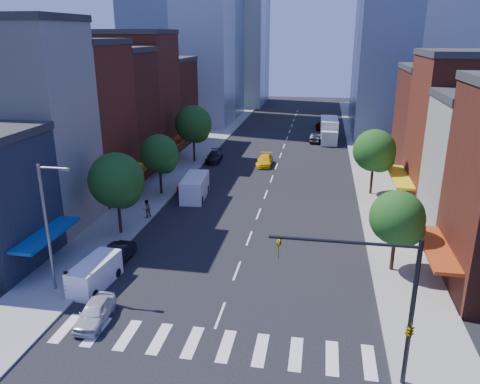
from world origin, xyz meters
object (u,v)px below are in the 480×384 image
(cargo_van_far, at_px, (195,188))
(parked_car_second, at_px, (116,255))
(cargo_van_near, at_px, (94,274))
(traffic_car_oncoming, at_px, (316,138))
(parked_car_front, at_px, (95,312))
(parked_car_third, at_px, (190,184))
(pedestrian_far, at_px, (147,209))
(box_truck, at_px, (329,131))
(pedestrian_near, at_px, (68,284))
(parked_car_rear, at_px, (214,157))
(traffic_car_far, at_px, (320,126))
(taxi, at_px, (265,160))

(cargo_van_far, bearing_deg, parked_car_second, -101.83)
(cargo_van_near, height_order, traffic_car_oncoming, cargo_van_near)
(parked_car_front, xyz_separation_m, parked_car_third, (-1.24, 26.16, 0.03))
(traffic_car_oncoming, relative_size, pedestrian_far, 2.53)
(cargo_van_near, relative_size, cargo_van_far, 0.80)
(parked_car_front, xyz_separation_m, box_truck, (14.49, 55.16, 1.05))
(parked_car_second, distance_m, cargo_van_near, 3.64)
(parked_car_second, distance_m, pedestrian_near, 5.50)
(parked_car_rear, relative_size, cargo_van_near, 1.00)
(cargo_van_near, height_order, cargo_van_far, cargo_van_far)
(parked_car_third, height_order, traffic_car_far, traffic_car_far)
(cargo_van_near, bearing_deg, taxi, 82.34)
(parked_car_second, relative_size, traffic_car_far, 1.01)
(taxi, bearing_deg, box_truck, 63.11)
(cargo_van_far, relative_size, pedestrian_far, 3.36)
(cargo_van_near, relative_size, taxi, 0.98)
(parked_car_third, bearing_deg, pedestrian_near, -98.15)
(parked_car_second, bearing_deg, traffic_car_far, 79.01)
(taxi, relative_size, pedestrian_far, 2.75)
(pedestrian_near, bearing_deg, taxi, -3.23)
(taxi, height_order, traffic_car_far, traffic_car_far)
(parked_car_front, height_order, cargo_van_far, cargo_van_far)
(parked_car_third, distance_m, cargo_van_far, 3.01)
(parked_car_third, bearing_deg, traffic_car_oncoming, 59.71)
(parked_car_rear, height_order, cargo_van_far, cargo_van_far)
(taxi, bearing_deg, cargo_van_near, -103.19)
(parked_car_rear, xyz_separation_m, cargo_van_far, (1.38, -15.45, 0.52))
(traffic_car_oncoming, distance_m, box_truck, 2.63)
(traffic_car_far, bearing_deg, parked_car_second, 71.61)
(parked_car_second, distance_m, parked_car_third, 18.59)
(parked_car_second, relative_size, cargo_van_far, 0.72)
(parked_car_third, bearing_deg, parked_car_front, -91.23)
(parked_car_front, xyz_separation_m, parked_car_second, (-2.00, 7.59, 0.02))
(parked_car_third, xyz_separation_m, cargo_van_near, (-0.77, -22.20, 0.26))
(traffic_car_far, bearing_deg, box_truck, 94.70)
(taxi, xyz_separation_m, box_truck, (8.62, 17.12, 1.04))
(parked_car_front, relative_size, traffic_car_far, 0.96)
(parked_car_second, relative_size, pedestrian_far, 2.42)
(parked_car_third, relative_size, parked_car_rear, 1.07)
(traffic_car_oncoming, bearing_deg, pedestrian_far, 74.44)
(parked_car_rear, relative_size, traffic_car_far, 1.13)
(parked_car_rear, height_order, traffic_car_far, traffic_car_far)
(parked_car_third, distance_m, traffic_car_far, 41.37)
(parked_car_rear, height_order, pedestrian_far, pedestrian_far)
(cargo_van_far, distance_m, box_truck, 34.84)
(parked_car_third, xyz_separation_m, pedestrian_near, (-1.76, -23.97, 0.41))
(parked_car_rear, distance_m, taxi, 7.29)
(parked_car_second, bearing_deg, cargo_van_near, -86.50)
(cargo_van_far, distance_m, taxi, 15.71)
(traffic_car_far, bearing_deg, pedestrian_far, 67.85)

